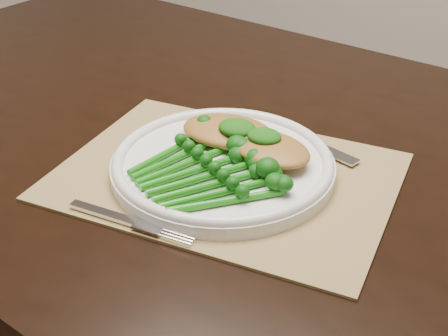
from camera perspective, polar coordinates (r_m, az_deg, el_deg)
The scene contains 10 objects.
dining_table at distance 1.18m, azimuth 0.14°, elevation -12.82°, with size 1.72×1.13×0.75m.
placemat at distance 0.84m, azimuth 0.18°, elevation -0.75°, with size 0.44×0.32×0.00m, color olive.
dinner_plate at distance 0.84m, azimuth -0.11°, elevation 0.41°, with size 0.30×0.30×0.03m.
knife at distance 0.94m, azimuth 5.30°, elevation 3.43°, with size 0.22×0.08×0.01m.
fork at distance 0.75m, azimuth -7.81°, elevation -5.09°, with size 0.17×0.02×0.01m.
chicken_fillet_left at distance 0.88m, azimuth 0.37°, elevation 3.40°, with size 0.13×0.09×0.03m, color olive.
chicken_fillet_right at distance 0.83m, azimuth 4.26°, elevation 1.80°, with size 0.12×0.08×0.02m, color olive.
pesto_dollop_left at distance 0.86m, azimuth 1.21°, elevation 3.70°, with size 0.05×0.05×0.02m, color #0E3F09.
pesto_dollop_right at distance 0.83m, azimuth 3.70°, elevation 2.91°, with size 0.05×0.04×0.02m, color #0E3F09.
broccolini_bundle at distance 0.80m, azimuth -2.62°, elevation -0.63°, with size 0.23×0.24×0.04m.
Camera 1 is at (0.38, -0.79, 1.20)m, focal length 50.00 mm.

